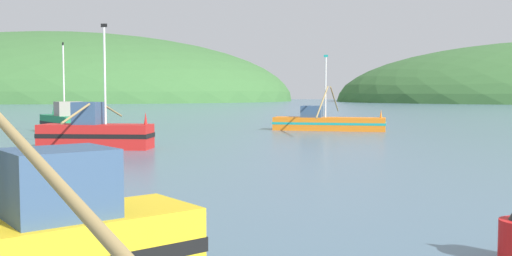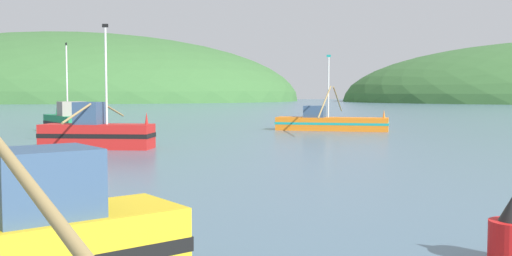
{
  "view_description": "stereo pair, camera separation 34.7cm",
  "coord_description": "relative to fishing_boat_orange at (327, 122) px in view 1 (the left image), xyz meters",
  "views": [
    {
      "loc": [
        -1.87,
        -1.52,
        3.19
      ],
      "look_at": [
        -0.24,
        26.9,
        1.4
      ],
      "focal_mm": 38.82,
      "sensor_mm": 36.0,
      "label": 1
    },
    {
      "loc": [
        -1.52,
        -1.53,
        3.19
      ],
      "look_at": [
        -0.24,
        26.9,
        1.4
      ],
      "focal_mm": 38.82,
      "sensor_mm": 36.0,
      "label": 2
    }
  ],
  "objects": [
    {
      "name": "hill_mid_left",
      "position": [
        -75.82,
        192.12,
        -0.7
      ],
      "size": [
        191.74,
        153.39,
        56.37
      ],
      "primitive_type": "ellipsoid",
      "color": "#386633",
      "rests_on": "ground"
    },
    {
      "name": "fishing_boat_orange",
      "position": [
        0.0,
        0.0,
        0.0
      ],
      "size": [
        9.81,
        16.48,
        6.48
      ],
      "rotation": [
        0.0,
        0.0,
        5.99
      ],
      "color": "orange",
      "rests_on": "ground"
    },
    {
      "name": "fishing_boat_red",
      "position": [
        -16.29,
        -14.83,
        0.21
      ],
      "size": [
        6.63,
        9.07,
        7.15
      ],
      "rotation": [
        0.0,
        0.0,
        6.15
      ],
      "color": "red",
      "rests_on": "ground"
    },
    {
      "name": "fishing_boat_green",
      "position": [
        -21.4,
        -2.54,
        0.18
      ],
      "size": [
        5.73,
        7.39,
        7.21
      ],
      "rotation": [
        0.0,
        0.0,
        2.13
      ],
      "color": "#197A47",
      "rests_on": "ground"
    }
  ]
}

